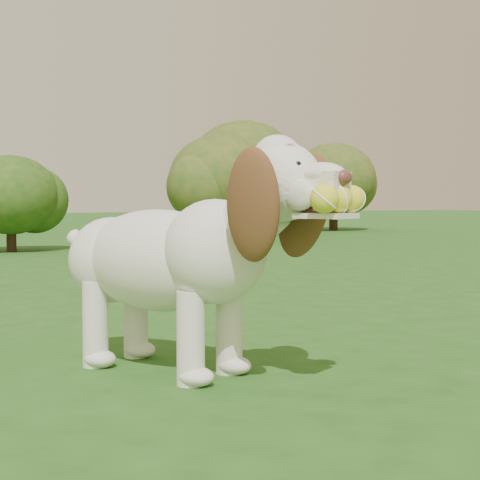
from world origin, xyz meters
TOP-DOWN VIEW (x-y plane):
  - ground at (0.00, 0.00)m, footprint 80.00×80.00m
  - dog at (-0.06, -0.09)m, footprint 0.84×1.29m
  - shrub_f at (5.78, 9.97)m, footprint 2.16×2.16m
  - shrub_d at (4.16, 7.80)m, footprint 1.66×1.66m
  - shrub_c at (0.77, 7.17)m, footprint 1.21×1.21m
  - shrub_h at (8.61, 10.90)m, footprint 1.90×1.90m

SIDE VIEW (x-z plane):
  - ground at x=0.00m, z-range 0.00..0.00m
  - dog at x=-0.06m, z-range 0.03..0.91m
  - shrub_c at x=0.77m, z-range 0.11..1.37m
  - shrub_d at x=4.16m, z-range 0.15..1.87m
  - shrub_h at x=8.61m, z-range 0.17..2.14m
  - shrub_f at x=5.78m, z-range 0.20..2.43m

